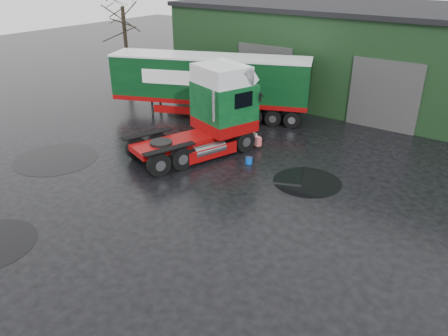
# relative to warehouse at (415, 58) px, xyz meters

# --- Properties ---
(ground) EXTENTS (100.00, 100.00, 0.00)m
(ground) POSITION_rel_warehouse_xyz_m (-2.00, -20.00, -3.16)
(ground) COLOR black
(warehouse) EXTENTS (32.40, 12.40, 6.30)m
(warehouse) POSITION_rel_warehouse_xyz_m (0.00, 0.00, 0.00)
(warehouse) COLOR black
(warehouse) RESTS_ON ground
(hero_tractor) EXTENTS (5.17, 7.69, 4.41)m
(hero_tractor) POSITION_rel_warehouse_xyz_m (-6.50, -15.50, -0.95)
(hero_tractor) COLOR #0B451D
(hero_tractor) RESTS_ON ground
(trailer_left) EXTENTS (12.37, 7.05, 3.83)m
(trailer_left) POSITION_rel_warehouse_xyz_m (-9.50, -10.00, -1.24)
(trailer_left) COLOR silver
(trailer_left) RESTS_ON ground
(wash_bucket) EXTENTS (0.42, 0.42, 0.32)m
(wash_bucket) POSITION_rel_warehouse_xyz_m (-3.60, -14.67, -3.00)
(wash_bucket) COLOR #0847BD
(wash_bucket) RESTS_ON ground
(tree_left) EXTENTS (4.40, 4.40, 8.50)m
(tree_left) POSITION_rel_warehouse_xyz_m (-19.00, -8.00, 1.09)
(tree_left) COLOR black
(tree_left) RESTS_ON ground
(tree_back_a) EXTENTS (4.40, 4.40, 9.50)m
(tree_back_a) POSITION_rel_warehouse_xyz_m (-8.00, 10.00, 1.59)
(tree_back_a) COLOR black
(tree_back_a) RESTS_ON ground
(puddle_1) EXTENTS (3.08, 3.08, 0.01)m
(puddle_1) POSITION_rel_warehouse_xyz_m (-0.39, -14.81, -3.15)
(puddle_1) COLOR black
(puddle_1) RESTS_ON ground
(puddle_2) EXTENTS (4.10, 4.10, 0.01)m
(puddle_2) POSITION_rel_warehouse_xyz_m (-11.74, -19.85, -3.15)
(puddle_2) COLOR black
(puddle_2) RESTS_ON ground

